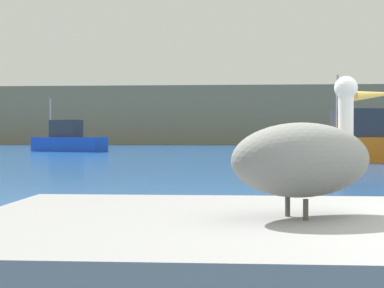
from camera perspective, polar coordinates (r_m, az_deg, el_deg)
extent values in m
cube|color=#7F755B|center=(84.37, 4.53, 2.99)|extent=(140.00, 15.27, 8.80)
ellipsoid|color=slate|center=(3.08, 12.04, -1.71)|extent=(1.04, 0.88, 0.43)
cylinder|color=white|center=(3.29, 16.46, 2.39)|extent=(0.09, 0.09, 0.32)
sphere|color=white|center=(3.30, 16.47, 5.92)|extent=(0.14, 0.14, 0.14)
cone|color=gold|center=(3.49, 19.70, 5.13)|extent=(0.38, 0.26, 0.09)
cylinder|color=#4C4742|center=(3.13, 10.40, -6.71)|extent=(0.03, 0.03, 0.12)
cylinder|color=#4C4742|center=(3.01, 12.32, -7.04)|extent=(0.03, 0.03, 0.12)
cube|color=blue|center=(45.41, -13.29, -0.03)|extent=(6.88, 4.23, 1.22)
cube|color=#2D333D|center=(45.60, -13.60, 1.65)|extent=(2.90, 2.21, 1.45)
cylinder|color=#B2B2B2|center=(46.69, -15.22, 2.78)|extent=(0.12, 0.12, 3.33)
cube|color=orange|center=(28.45, 19.66, -0.57)|extent=(7.60, 3.42, 1.26)
cube|color=#2D333D|center=(27.96, 17.65, 2.18)|extent=(2.53, 2.16, 1.44)
cylinder|color=#B2B2B2|center=(27.56, 15.59, 4.01)|extent=(0.12, 0.12, 3.17)
cylinder|color=#3F382D|center=(27.04, 12.99, 1.46)|extent=(0.10, 0.10, 0.70)
sphere|color=yellow|center=(14.97, 13.51, -3.20)|extent=(0.55, 0.55, 0.55)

